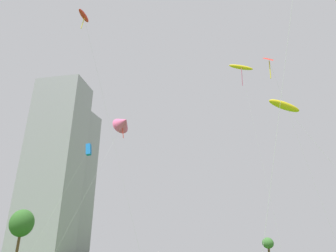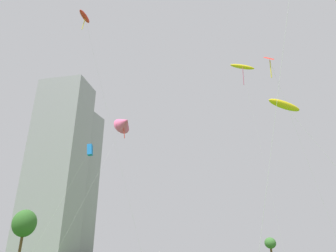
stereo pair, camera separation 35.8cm
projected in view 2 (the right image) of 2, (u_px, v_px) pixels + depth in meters
The scene contains 10 objects.
kite_flying_0 at pixel (85, 17), 44.42m from camera, with size 9.41×9.39×34.59m.
kite_flying_1 at pixel (124, 123), 45.38m from camera, with size 8.17×7.32×21.29m.
kite_flying_4 at pixel (284, 105), 27.27m from camera, with size 9.51×1.90×14.74m.
kite_flying_6 at pixel (242, 67), 50.60m from camera, with size 5.36×1.79×31.40m.
kite_flying_7 at pixel (90, 150), 43.54m from camera, with size 7.06×1.09×16.36m.
kite_flying_8 at pixel (270, 61), 36.58m from camera, with size 6.31×3.85×24.29m.
park_tree_0 at pixel (270, 244), 50.69m from camera, with size 1.90×1.90×4.10m.
park_tree_1 at pixel (24, 223), 50.25m from camera, with size 3.91×3.91×8.46m.
distant_highrise_0 at pixel (65, 179), 133.35m from camera, with size 21.77×21.59×63.36m, color #939399.
distant_highrise_1 at pixel (57, 162), 124.36m from camera, with size 20.44×15.37×72.29m, color #939399.
Camera 2 is at (3.19, -17.61, 1.86)m, focal length 32.21 mm.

